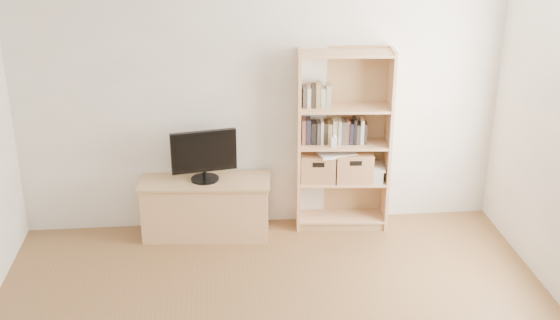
{
  "coord_description": "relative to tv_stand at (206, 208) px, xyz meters",
  "views": [
    {
      "loc": [
        -0.41,
        -3.68,
        3.18
      ],
      "look_at": [
        0.12,
        1.9,
        0.88
      ],
      "focal_mm": 45.0,
      "sensor_mm": 36.0,
      "label": 1
    }
  ],
  "objects": [
    {
      "name": "back_wall",
      "position": [
        0.54,
        0.22,
        1.03
      ],
      "size": [
        4.5,
        0.02,
        2.6
      ],
      "primitive_type": "cube",
      "color": "beige",
      "rests_on": "floor"
    },
    {
      "name": "television",
      "position": [
        0.0,
        0.0,
        0.53
      ],
      "size": [
        0.6,
        0.15,
        0.47
      ],
      "primitive_type": "cube",
      "rotation": [
        0.0,
        0.0,
        0.18
      ],
      "color": "black",
      "rests_on": "tv_stand"
    },
    {
      "name": "basket_right",
      "position": [
        1.4,
        0.05,
        0.36
      ],
      "size": [
        0.36,
        0.31,
        0.28
      ],
      "primitive_type": "cube",
      "rotation": [
        0.0,
        0.0,
        -0.07
      ],
      "color": "#A97A4C",
      "rests_on": "bookshelf"
    },
    {
      "name": "books_row_upper",
      "position": [
        1.11,
        0.1,
        1.03
      ],
      "size": [
        0.36,
        0.15,
        0.19
      ],
      "primitive_type": "cube",
      "rotation": [
        0.0,
        0.0,
        -0.06
      ],
      "color": "brown",
      "rests_on": "bookshelf"
    },
    {
      "name": "baby_monitor",
      "position": [
        1.19,
        -0.02,
        0.63
      ],
      "size": [
        0.06,
        0.04,
        0.1
      ],
      "primitive_type": "cube",
      "rotation": [
        0.0,
        0.0,
        -0.15
      ],
      "color": "white",
      "rests_on": "bookshelf"
    },
    {
      "name": "basket_left",
      "position": [
        1.07,
        0.08,
        0.35
      ],
      "size": [
        0.35,
        0.3,
        0.26
      ],
      "primitive_type": "cube",
      "rotation": [
        0.0,
        0.0,
        -0.12
      ],
      "color": "#A97A4C",
      "rests_on": "bookshelf"
    },
    {
      "name": "bookshelf",
      "position": [
        1.3,
        0.06,
        0.6
      ],
      "size": [
        0.89,
        0.38,
        1.73
      ],
      "primitive_type": "cube",
      "rotation": [
        0.0,
        0.0,
        -0.08
      ],
      "color": "tan",
      "rests_on": "floor"
    },
    {
      "name": "laptop",
      "position": [
        1.23,
        0.05,
        0.49
      ],
      "size": [
        0.38,
        0.3,
        0.03
      ],
      "primitive_type": "cube",
      "rotation": [
        0.0,
        0.0,
        0.19
      ],
      "color": "white",
      "rests_on": "basket_left"
    },
    {
      "name": "books_row_mid",
      "position": [
        1.3,
        0.08,
        0.68
      ],
      "size": [
        0.75,
        0.23,
        0.2
      ],
      "primitive_type": "cube",
      "rotation": [
        0.0,
        0.0,
        -0.11
      ],
      "color": "brown",
      "rests_on": "bookshelf"
    },
    {
      "name": "magazine_stack",
      "position": [
        1.6,
        0.04,
        0.28
      ],
      "size": [
        0.25,
        0.31,
        0.13
      ],
      "primitive_type": "cube",
      "rotation": [
        0.0,
        0.0,
        -0.26
      ],
      "color": "beige",
      "rests_on": "bookshelf"
    },
    {
      "name": "tv_stand",
      "position": [
        0.0,
        0.0,
        0.0
      ],
      "size": [
        1.2,
        0.53,
        0.53
      ],
      "primitive_type": "cube",
      "rotation": [
        0.0,
        0.0,
        -0.08
      ],
      "color": "tan",
      "rests_on": "floor"
    }
  ]
}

